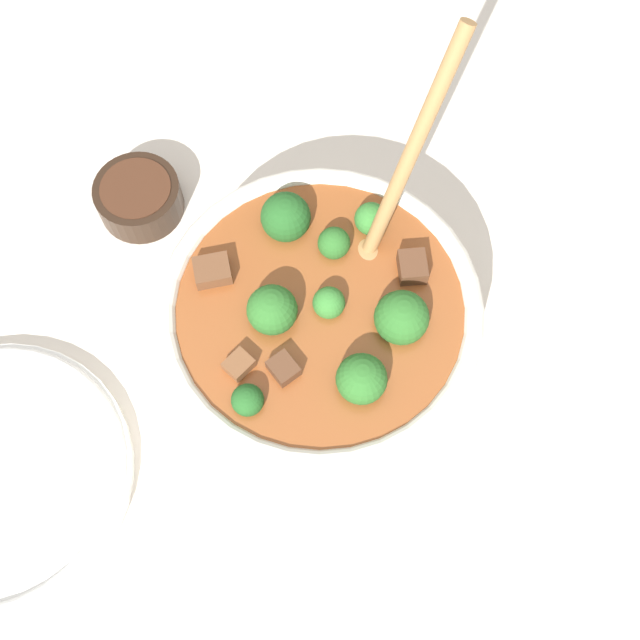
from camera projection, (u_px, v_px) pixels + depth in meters
name	position (u px, v px, depth m)	size (l,w,h in m)	color
ground_plane	(320.00, 344.00, 0.69)	(4.00, 4.00, 0.00)	silver
stew_bowl	(321.00, 321.00, 0.65)	(0.26, 0.26, 0.25)	white
condiment_bowl	(139.00, 197.00, 0.73)	(0.08, 0.08, 0.03)	black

